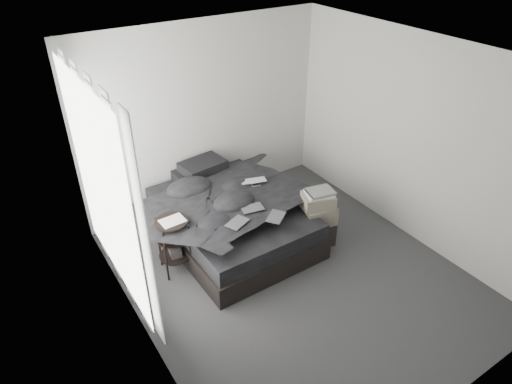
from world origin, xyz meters
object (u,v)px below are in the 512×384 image
box_lower (316,231)px  side_stand (174,246)px  bed (232,228)px  laptop (254,178)px

box_lower → side_stand: bearing=164.1°
bed → side_stand: bearing=-169.7°
side_stand → laptop: bearing=9.9°
bed → box_lower: size_ratio=4.88×
bed → laptop: (0.39, 0.05, 0.62)m
laptop → side_stand: (-1.28, -0.22, -0.41)m
laptop → side_stand: 1.36m
bed → side_stand: 0.93m
laptop → box_lower: laptop is taller
laptop → side_stand: size_ratio=0.47×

